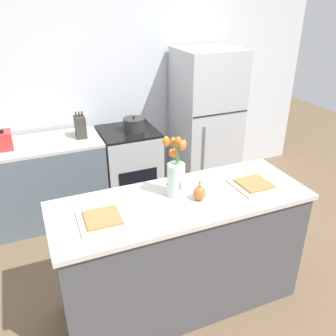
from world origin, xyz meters
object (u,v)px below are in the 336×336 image
refrigerator (206,123)px  flower_vase (176,173)px  stove_range (130,167)px  plate_setting_left (103,218)px  pear_figurine (199,192)px  plate_setting_right (254,184)px  knife_block (80,127)px  cooking_pot (134,125)px

refrigerator → flower_vase: bearing=-124.9°
refrigerator → stove_range: bearing=-180.0°
refrigerator → plate_setting_left: bearing=-134.5°
stove_range → refrigerator: size_ratio=0.53×
pear_figurine → plate_setting_right: pear_figurine is taller
pear_figurine → plate_setting_right: bearing=2.3°
plate_setting_right → knife_block: 1.89m
refrigerator → cooking_pot: 0.90m
refrigerator → knife_block: refrigerator is taller
plate_setting_left → cooking_pot: bearing=65.7°
flower_vase → pear_figurine: bearing=-44.9°
pear_figurine → knife_block: knife_block is taller
stove_range → cooking_pot: cooking_pot is taller
refrigerator → cooking_pot: refrigerator is taller
stove_range → pear_figurine: size_ratio=6.17×
pear_figurine → cooking_pot: pear_figurine is taller
knife_block → cooking_pot: bearing=-4.0°
refrigerator → plate_setting_right: (-0.49, -1.64, 0.12)m
plate_setting_left → knife_block: 1.64m
stove_range → plate_setting_left: size_ratio=2.83×
stove_range → plate_setting_left: 1.84m
plate_setting_right → cooking_pot: size_ratio=1.36×
flower_vase → plate_setting_left: (-0.54, -0.10, -0.16)m
pear_figurine → plate_setting_right: 0.46m
plate_setting_right → flower_vase: bearing=169.9°
stove_range → knife_block: size_ratio=3.27×
flower_vase → knife_block: 1.58m
flower_vase → plate_setting_right: 0.61m
refrigerator → knife_block: bearing=-179.7°
refrigerator → flower_vase: (-1.07, -1.53, 0.28)m
plate_setting_left → stove_range: bearing=68.0°
pear_figurine → cooking_pot: 1.61m
stove_range → refrigerator: bearing=0.0°
flower_vase → plate_setting_right: flower_vase is taller
refrigerator → plate_setting_right: refrigerator is taller
plate_setting_right → knife_block: bearing=120.5°
refrigerator → flower_vase: size_ratio=3.88×
plate_setting_left → plate_setting_right: same height
flower_vase → pear_figurine: flower_vase is taller
flower_vase → knife_block: flower_vase is taller
flower_vase → plate_setting_right: bearing=-10.1°
flower_vase → plate_setting_left: bearing=-169.2°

